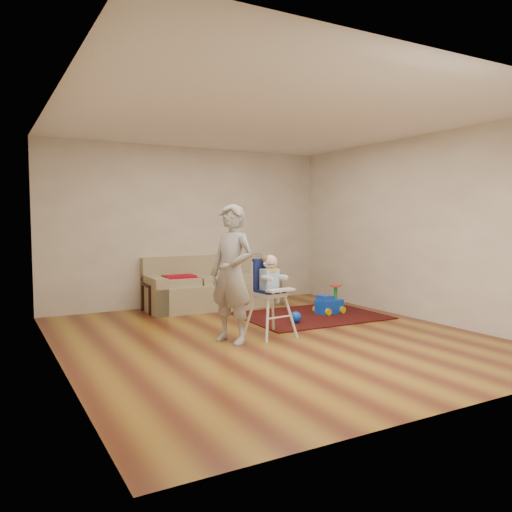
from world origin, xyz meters
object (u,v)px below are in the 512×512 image
high_chair (270,297)px  sofa (212,282)px  ride_on_toy (329,299)px  toy_ball (296,317)px  adult (232,274)px  side_table (159,297)px

high_chair → sofa: bearing=78.0°
ride_on_toy → toy_ball: ride_on_toy is taller
toy_ball → adult: bearing=-158.6°
side_table → high_chair: 2.45m
side_table → toy_ball: side_table is taller
ride_on_toy → high_chair: 1.80m
sofa → adult: 2.43m
side_table → adult: 2.42m
high_chair → adult: size_ratio=0.63×
side_table → ride_on_toy: 2.72m
toy_ball → high_chair: bearing=-145.8°
sofa → side_table: sofa is taller
sofa → high_chair: 2.28m
sofa → toy_ball: sofa is taller
toy_ball → side_table: bearing=127.2°
sofa → high_chair: high_chair is taller
high_chair → side_table: bearing=100.0°
side_table → adult: bearing=-86.3°
side_table → high_chair: size_ratio=0.44×
sofa → high_chair: size_ratio=2.11×
sofa → side_table: 0.93m
side_table → ride_on_toy: size_ratio=1.04×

